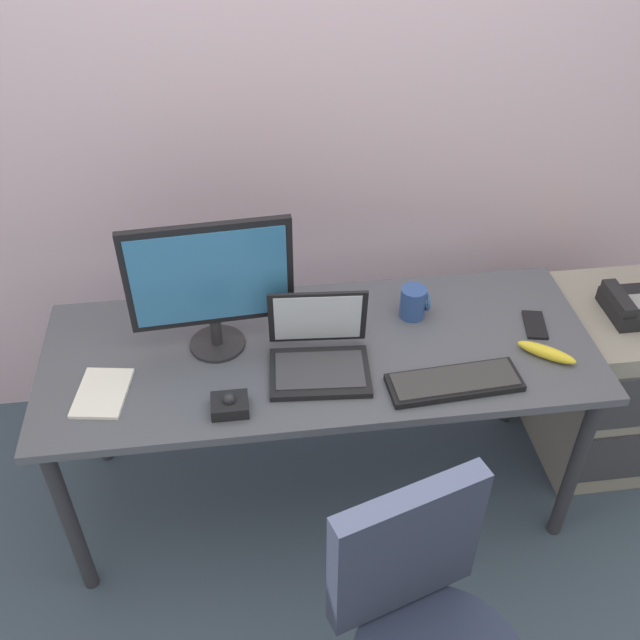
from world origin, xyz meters
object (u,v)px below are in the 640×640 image
Objects in this scene: file_cabinet at (603,381)px; trackball_mouse at (230,405)px; paper_notepad at (102,393)px; banana at (546,352)px; desk_phone at (630,306)px; keyboard at (454,382)px; laptop at (319,352)px; coffee_mug at (414,302)px; monitor_main at (210,282)px; cell_phone at (535,325)px.

file_cabinet is 6.35× the size of trackball_mouse.
paper_notepad is 1.39m from banana.
banana is at bearing -150.32° from desk_phone.
paper_notepad is (-1.79, -0.22, 0.02)m from desk_phone.
desk_phone reaches higher than file_cabinet.
keyboard is 1.07m from paper_notepad.
file_cabinet is at bearing 30.91° from banana.
laptop is (-0.40, 0.14, 0.04)m from keyboard.
desk_phone is 1.82× the size of trackball_mouse.
trackball_mouse is 0.73m from coffee_mug.
paper_notepad is (-0.38, 0.11, -0.02)m from trackball_mouse.
keyboard reaches higher than file_cabinet.
banana is at bearing -149.09° from file_cabinet.
keyboard is 0.34m from banana.
desk_phone is 0.61× the size of laptop.
laptop is 0.33m from trackball_mouse.
coffee_mug is at bearing 177.29° from desk_phone.
coffee_mug is 1.05m from paper_notepad.
trackball_mouse is at bearing -16.75° from paper_notepad.
coffee_mug is 0.53× the size of paper_notepad.
paper_notepad is (-1.80, -0.23, 0.40)m from file_cabinet.
monitor_main reaches higher than keyboard.
coffee_mug is (0.63, 0.37, 0.03)m from trackball_mouse.
laptop is at bearing 160.10° from keyboard.
laptop reaches higher than coffee_mug.
banana is (1.01, 0.10, -0.00)m from trackball_mouse.
monitor_main is 3.59× the size of cell_phone.
coffee_mug is 0.59× the size of banana.
banana is at bearing -35.13° from coffee_mug.
monitor_main is 4.64× the size of trackball_mouse.
trackball_mouse reaches higher than file_cabinet.
paper_notepad is (-0.35, -0.18, -0.25)m from monitor_main.
laptop reaches higher than file_cabinet.
cell_phone is (-0.38, -0.07, 0.01)m from desk_phone.
coffee_mug is at bearing 144.87° from banana.
cell_phone is at bearing 82.00° from banana.
banana is at bearing -4.50° from laptop.
banana is (-0.41, -0.24, 0.41)m from file_cabinet.
monitor_main is at bearing 157.00° from laptop.
monitor_main is 1.08m from banana.
desk_phone is 1.05× the size of banana.
laptop is at bearing 175.50° from banana.
trackball_mouse is (-1.41, -0.33, 0.03)m from desk_phone.
cell_phone is (1.03, 0.26, -0.02)m from trackball_mouse.
file_cabinet is 4.92× the size of cell_phone.
file_cabinet is at bearing -1.48° from coffee_mug.
monitor_main is at bearing -178.57° from desk_phone.
cell_phone is (1.06, -0.04, -0.25)m from monitor_main.
keyboard is 2.20× the size of banana.
desk_phone is 1.41× the size of cell_phone.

